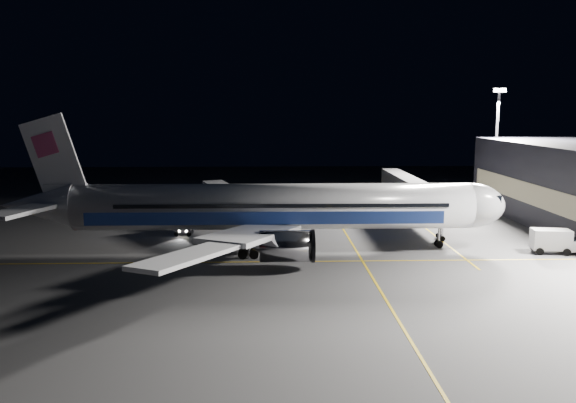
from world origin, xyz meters
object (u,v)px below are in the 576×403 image
Objects in this scene: service_truck at (555,241)px; safety_cone_a at (241,239)px; safety_cone_c at (226,227)px; safety_cone_b at (314,223)px; baggage_tug at (184,230)px; floodlight_mast_north at (497,135)px; jet_bridge at (415,190)px; airliner at (265,208)px.

service_truck is 38.56m from safety_cone_a.
safety_cone_a is 1.15× the size of safety_cone_c.
safety_cone_a reaches higher than safety_cone_b.
safety_cone_a is at bearing -22.99° from baggage_tug.
safety_cone_b is at bearing -152.12° from floodlight_mast_north.
safety_cone_b is (-16.00, -4.06, -4.30)m from jet_bridge.
safety_cone_a is at bearing 128.77° from airliner.
service_truck reaches higher than safety_cone_c.
safety_cone_b is (-27.57, 17.20, -1.26)m from service_truck.
airliner is at bearing -116.81° from safety_cone_b.
floodlight_mast_north is at bearing 37.74° from jet_bridge.
safety_cone_c is (-12.85, -1.91, -0.02)m from safety_cone_b.
safety_cone_c is at bearing 115.53° from airliner.
jet_bridge is at bearing 38.04° from airliner.
service_truck is at bearing -31.96° from safety_cone_b.
jet_bridge is 64.43× the size of safety_cone_c.
floodlight_mast_north is at bearing 87.47° from service_truck.
service_truck is (34.65, -3.20, -3.62)m from airliner.
floodlight_mast_north reaches higher than jet_bridge.
airliner is 52.56m from floodlight_mast_north.
service_truck is 43.23m from safety_cone_c.
airliner is at bearing -177.46° from service_truck.
jet_bridge is at bearing 28.13° from safety_cone_a.
jet_bridge is 17.06m from safety_cone_b.
safety_cone_b is (-34.00, -17.99, -12.08)m from floodlight_mast_north.
jet_bridge is 30.12m from safety_cone_a.
jet_bridge reaches higher than safety_cone_a.
baggage_tug reaches higher than safety_cone_b.
baggage_tug is 6.83m from safety_cone_c.
airliner is 14.46m from baggage_tug.
airliner is 29.31m from jet_bridge.
safety_cone_a is at bearing -72.44° from safety_cone_c.
baggage_tug is at bearing -163.65° from jet_bridge.
safety_cone_b is 12.99m from safety_cone_c.
service_truck reaches higher than baggage_tug.
service_truck is at bearing -10.19° from baggage_tug.
baggage_tug is at bearing 174.10° from service_truck.
floodlight_mast_north reaches higher than safety_cone_b.
floodlight_mast_north is at bearing 23.01° from safety_cone_c.
safety_cone_b is (7.08, 14.00, -4.88)m from airliner.
safety_cone_b is at bearing 63.19° from airliner.
jet_bridge reaches higher than safety_cone_b.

